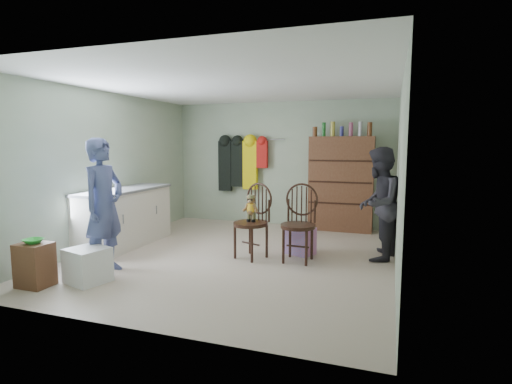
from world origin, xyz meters
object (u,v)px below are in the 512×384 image
(counter, at_px, (125,217))
(dresser, at_px, (341,183))
(chair_far, at_px, (299,220))
(chair_front, at_px, (253,216))

(counter, xyz_separation_m, dresser, (3.20, 2.30, 0.44))
(chair_far, height_order, dresser, dresser)
(counter, xyz_separation_m, chair_far, (2.89, 0.09, 0.12))
(counter, bearing_deg, chair_front, 0.66)
(chair_front, distance_m, chair_far, 0.68)
(counter, bearing_deg, dresser, 35.69)
(chair_far, xyz_separation_m, dresser, (0.31, 2.21, 0.32))
(chair_front, xyz_separation_m, dresser, (0.99, 2.27, 0.29))
(chair_front, height_order, dresser, dresser)
(chair_far, distance_m, dresser, 2.25)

